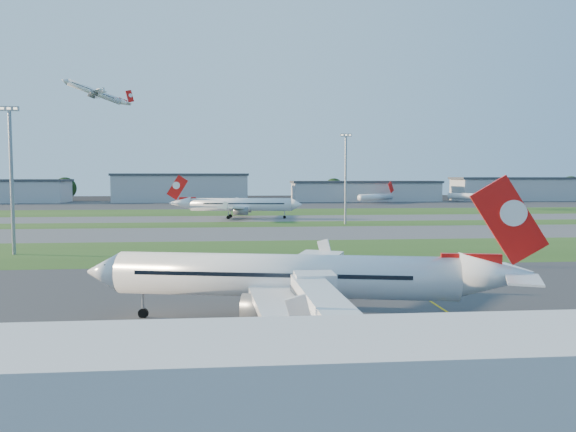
{
  "coord_description": "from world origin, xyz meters",
  "views": [
    {
      "loc": [
        -16.19,
        -49.69,
        13.76
      ],
      "look_at": [
        -7.36,
        45.07,
        7.0
      ],
      "focal_mm": 35.0,
      "sensor_mm": 36.0,
      "label": 1
    }
  ],
  "objects": [
    {
      "name": "jet_bridge",
      "position": [
        -9.81,
        -15.24,
        4.01
      ],
      "size": [
        4.2,
        26.9,
        6.2
      ],
      "color": "silver",
      "rests_on": "ground"
    },
    {
      "name": "grass_strip_c",
      "position": [
        0.0,
        165.0,
        0.01
      ],
      "size": [
        300.0,
        40.0,
        0.01
      ],
      "primitive_type": "cube",
      "color": "#284918",
      "rests_on": "ground"
    },
    {
      "name": "taxiway_a",
      "position": [
        0.0,
        85.0,
        0.01
      ],
      "size": [
        300.0,
        32.0,
        0.01
      ],
      "primitive_type": "cube",
      "color": "#515154",
      "rests_on": "ground"
    },
    {
      "name": "tree_east",
      "position": [
        115.0,
        267.0,
        6.16
      ],
      "size": [
        10.45,
        10.45,
        11.4
      ],
      "color": "black",
      "rests_on": "ground"
    },
    {
      "name": "tree_far_east",
      "position": [
        185.0,
        271.0,
        7.46
      ],
      "size": [
        12.65,
        12.65,
        13.8
      ],
      "color": "black",
      "rests_on": "ground"
    },
    {
      "name": "apron_near",
      "position": [
        0.0,
        0.0,
        0.01
      ],
      "size": [
        300.0,
        70.0,
        0.01
      ],
      "primitive_type": "cube",
      "color": "#333335",
      "rests_on": "ground"
    },
    {
      "name": "apron_far",
      "position": [
        0.0,
        225.0,
        0.01
      ],
      "size": [
        400.0,
        80.0,
        0.01
      ],
      "primitive_type": "cube",
      "color": "#333335",
      "rests_on": "ground"
    },
    {
      "name": "airliner_taxiing",
      "position": [
        -14.91,
        133.04,
        4.45
      ],
      "size": [
        40.56,
        34.24,
        12.67
      ],
      "rotation": [
        0.0,
        0.0,
        3.03
      ],
      "color": "white",
      "rests_on": "ground"
    },
    {
      "name": "hangar_east",
      "position": [
        55.0,
        255.0,
        5.64
      ],
      "size": [
        81.6,
        23.0,
        11.2
      ],
      "color": "#96989D",
      "rests_on": "ground"
    },
    {
      "name": "tree_west",
      "position": [
        -110.0,
        270.0,
        7.14
      ],
      "size": [
        12.1,
        12.1,
        13.2
      ],
      "color": "black",
      "rests_on": "ground"
    },
    {
      "name": "grass_strip_a",
      "position": [
        0.0,
        52.0,
        0.01
      ],
      "size": [
        300.0,
        34.0,
        0.01
      ],
      "primitive_type": "cube",
      "color": "#284918",
      "rests_on": "ground"
    },
    {
      "name": "airliner_departing",
      "position": [
        -79.73,
        216.05,
        51.93
      ],
      "size": [
        28.41,
        24.06,
        9.29
      ],
      "rotation": [
        0.0,
        0.0,
        0.36
      ],
      "color": "white"
    },
    {
      "name": "mini_jet_near",
      "position": [
        54.96,
        230.11,
        3.28
      ],
      "size": [
        23.3,
        19.38,
        9.48
      ],
      "rotation": [
        0.0,
        0.0,
        0.68
      ],
      "color": "white",
      "rests_on": "ground"
    },
    {
      "name": "mini_jet_far",
      "position": [
        108.57,
        234.84,
        3.28
      ],
      "size": [
        24.93,
        17.04,
        9.48
      ],
      "rotation": [
        0.0,
        0.0,
        -0.58
      ],
      "color": "white",
      "rests_on": "ground"
    },
    {
      "name": "yellow_line",
      "position": [
        5.0,
        0.0,
        0.0
      ],
      "size": [
        0.25,
        60.0,
        0.02
      ],
      "primitive_type": "cube",
      "color": "gold",
      "rests_on": "ground"
    },
    {
      "name": "ground",
      "position": [
        0.0,
        0.0,
        0.0
      ],
      "size": [
        700.0,
        700.0,
        0.0
      ],
      "primitive_type": "plane",
      "color": "black",
      "rests_on": "ground"
    },
    {
      "name": "tree_mid_east",
      "position": [
        40.0,
        269.0,
        6.81
      ],
      "size": [
        11.55,
        11.55,
        12.6
      ],
      "color": "black",
      "rests_on": "ground"
    },
    {
      "name": "light_mast_west",
      "position": [
        -55.0,
        52.0,
        14.81
      ],
      "size": [
        3.2,
        0.7,
        25.8
      ],
      "color": "gray",
      "rests_on": "ground"
    },
    {
      "name": "light_mast_centre",
      "position": [
        15.0,
        108.0,
        14.81
      ],
      "size": [
        3.2,
        0.7,
        25.8
      ],
      "color": "gray",
      "rests_on": "ground"
    },
    {
      "name": "hangar_west",
      "position": [
        -45.0,
        255.0,
        7.64
      ],
      "size": [
        71.4,
        23.0,
        15.2
      ],
      "color": "#96989D",
      "rests_on": "ground"
    },
    {
      "name": "tree_mid_west",
      "position": [
        -20.0,
        266.0,
        5.84
      ],
      "size": [
        9.9,
        9.9,
        10.8
      ],
      "color": "black",
      "rests_on": "ground"
    },
    {
      "name": "grass_strip_b",
      "position": [
        0.0,
        110.0,
        0.01
      ],
      "size": [
        300.0,
        18.0,
        0.01
      ],
      "primitive_type": "cube",
      "color": "#284918",
      "rests_on": "ground"
    },
    {
      "name": "taxiway_b",
      "position": [
        0.0,
        132.0,
        0.01
      ],
      "size": [
        300.0,
        26.0,
        0.01
      ],
      "primitive_type": "cube",
      "color": "#515154",
      "rests_on": "ground"
    },
    {
      "name": "hangar_far_east",
      "position": [
        155.0,
        255.0,
        6.64
      ],
      "size": [
        96.9,
        23.0,
        13.2
      ],
      "color": "#96989D",
      "rests_on": "ground"
    },
    {
      "name": "airliner_parked",
      "position": [
        -11.35,
        2.06,
        4.34
      ],
      "size": [
        39.13,
        32.85,
        12.35
      ],
      "rotation": [
        0.0,
        0.0,
        -0.21
      ],
      "color": "white",
      "rests_on": "ground"
    }
  ]
}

